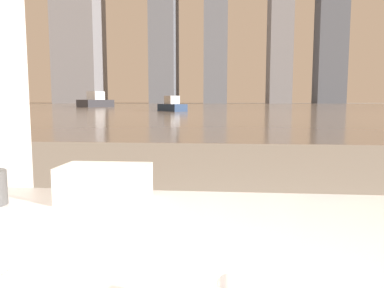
{
  "coord_description": "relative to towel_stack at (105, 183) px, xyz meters",
  "views": [
    {
      "loc": [
        0.22,
        -0.26,
        0.84
      ],
      "look_at": [
        0.01,
        2.15,
        0.56
      ],
      "focal_mm": 35.0,
      "sensor_mm": 36.0,
      "label": 1
    }
  ],
  "objects": [
    {
      "name": "skyline_tower_3",
      "position": [
        16.44,
        117.07,
        19.08
      ],
      "size": [
        6.57,
        11.77,
        39.29
      ],
      "color": "slate",
      "rests_on": "ground_plane"
    },
    {
      "name": "skyline_tower_1",
      "position": [
        -19.01,
        117.07,
        19.91
      ],
      "size": [
        7.69,
        12.65,
        40.94
      ],
      "color": "slate",
      "rests_on": "ground_plane"
    },
    {
      "name": "harbor_boat_2",
      "position": [
        -16.75,
        47.27,
        0.17
      ],
      "size": [
        3.59,
        5.8,
        2.06
      ],
      "color": "#2D2D33",
      "rests_on": "harbor_water"
    },
    {
      "name": "harbor_boat_0",
      "position": [
        -22.21,
        35.0,
        0.05
      ],
      "size": [
        2.32,
        4.77,
        1.72
      ],
      "color": "#4C4C51",
      "rests_on": "harbor_water"
    },
    {
      "name": "harbor_boat_1",
      "position": [
        -3.91,
        28.64,
        -0.12
      ],
      "size": [
        2.74,
        3.32,
        1.22
      ],
      "color": "navy",
      "rests_on": "harbor_water"
    },
    {
      "name": "harbor_water",
      "position": [
        0.18,
        61.07,
        -0.56
      ],
      "size": [
        180.0,
        110.0,
        0.01
      ],
      "color": "gray",
      "rests_on": "ground_plane"
    },
    {
      "name": "skyline_tower_4",
      "position": [
        31.58,
        117.07,
        28.0
      ],
      "size": [
        8.35,
        8.15,
        57.13
      ],
      "color": "#4C515B",
      "rests_on": "ground_plane"
    },
    {
      "name": "towel_stack",
      "position": [
        0.0,
        0.0,
        0.0
      ],
      "size": [
        0.29,
        0.17,
        0.12
      ],
      "color": "silver",
      "rests_on": "bathtub"
    },
    {
      "name": "skyline_tower_0",
      "position": [
        -46.37,
        117.07,
        20.44
      ],
      "size": [
        13.65,
        12.98,
        42.01
      ],
      "color": "slate",
      "rests_on": "ground_plane"
    }
  ]
}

